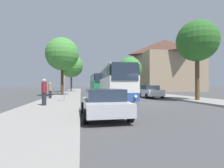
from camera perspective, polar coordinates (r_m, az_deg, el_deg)
ground_plane at (r=15.14m, az=9.17°, el=-6.41°), size 300.00×300.00×0.00m
sidewalk_left at (r=14.43m, az=-18.27°, el=-6.39°), size 4.00×120.00×0.15m
sidewalk_right at (r=18.64m, az=30.00°, el=-4.99°), size 4.00×120.00×0.15m
building_right_background at (r=51.48m, az=16.82°, el=5.91°), size 15.30×15.54×14.46m
bus_front at (r=19.55m, az=0.67°, el=0.31°), size 3.03×11.89×3.43m
bus_middle at (r=32.69m, az=-4.46°, el=0.09°), size 2.78×10.72×3.50m
parked_car_left_curb at (r=8.69m, az=-2.72°, el=-6.01°), size 2.18×4.53×1.40m
parked_car_right_near at (r=22.70m, az=12.38°, el=-2.35°), size 2.24×4.42×1.56m
parked_car_right_far at (r=41.50m, az=2.32°, el=-1.58°), size 2.14×4.53×1.39m
bus_stop_sign at (r=16.43m, az=-15.33°, el=-0.39°), size 0.08×0.45×2.30m
pedestrian_waiting_near at (r=20.27m, az=-19.53°, el=-1.95°), size 0.36×0.36×1.74m
pedestrian_waiting_far at (r=13.38m, az=-21.29°, el=-2.39°), size 0.36×0.36×1.89m
tree_left_near at (r=27.39m, az=-15.95°, el=9.35°), size 4.87×4.87×8.53m
tree_left_far at (r=42.64m, az=-13.14°, el=5.76°), size 5.47×5.47×8.76m
tree_right_near at (r=40.27m, az=5.86°, el=4.91°), size 5.44×5.44×7.90m
tree_right_mid at (r=19.59m, az=26.04°, el=12.44°), size 4.01×4.01×7.82m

